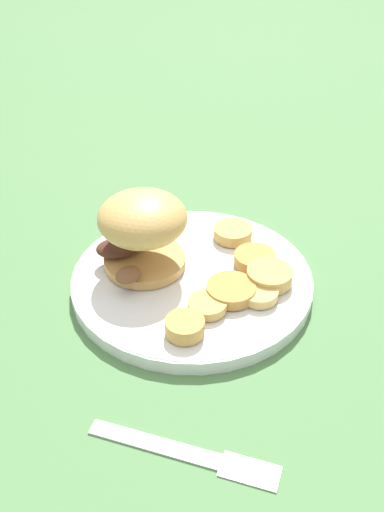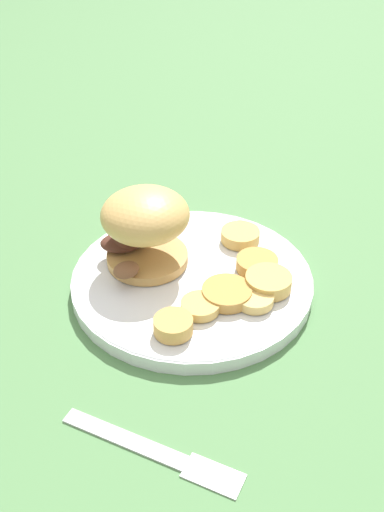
{
  "view_description": "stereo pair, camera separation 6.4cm",
  "coord_description": "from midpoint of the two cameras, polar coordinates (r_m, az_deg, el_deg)",
  "views": [
    {
      "loc": [
        -0.04,
        -0.51,
        0.42
      ],
      "look_at": [
        0.0,
        0.0,
        0.04
      ],
      "focal_mm": 42.0,
      "sensor_mm": 36.0,
      "label": 1
    },
    {
      "loc": [
        0.03,
        -0.51,
        0.42
      ],
      "look_at": [
        0.0,
        0.0,
        0.04
      ],
      "focal_mm": 42.0,
      "sensor_mm": 36.0,
      "label": 2
    }
  ],
  "objects": [
    {
      "name": "ground_plane",
      "position": [
        0.67,
        -2.75,
        -3.0
      ],
      "size": [
        4.0,
        4.0,
        0.0
      ],
      "primitive_type": "plane",
      "color": "#4C7A47"
    },
    {
      "name": "potato_round_4",
      "position": [
        0.64,
        4.58,
        -2.01
      ],
      "size": [
        0.05,
        0.05,
        0.02
      ],
      "primitive_type": "cylinder",
      "color": "tan",
      "rests_on": "dinner_plate"
    },
    {
      "name": "sandwich",
      "position": [
        0.65,
        -7.78,
        2.57
      ],
      "size": [
        0.1,
        0.11,
        0.09
      ],
      "color": "tan",
      "rests_on": "dinner_plate"
    },
    {
      "name": "potato_round_5",
      "position": [
        0.58,
        -3.86,
        -6.86
      ],
      "size": [
        0.04,
        0.04,
        0.02
      ],
      "primitive_type": "cylinder",
      "color": "tan",
      "rests_on": "dinner_plate"
    },
    {
      "name": "potato_round_1",
      "position": [
        0.62,
        3.49,
        -3.72
      ],
      "size": [
        0.04,
        0.04,
        0.01
      ],
      "primitive_type": "cylinder",
      "color": "#DBB766",
      "rests_on": "dinner_plate"
    },
    {
      "name": "potato_round_6",
      "position": [
        0.67,
        3.27,
        -0.38
      ],
      "size": [
        0.05,
        0.05,
        0.01
      ],
      "primitive_type": "cylinder",
      "color": "#BC8942",
      "rests_on": "dinner_plate"
    },
    {
      "name": "potato_round_2",
      "position": [
        0.61,
        -1.55,
        -4.83
      ],
      "size": [
        0.04,
        0.04,
        0.01
      ],
      "primitive_type": "cylinder",
      "color": "tan",
      "rests_on": "dinner_plate"
    },
    {
      "name": "fork",
      "position": [
        0.52,
        -4.36,
        -18.33
      ],
      "size": [
        0.16,
        0.08,
        0.0
      ],
      "color": "silver",
      "rests_on": "ground_plane"
    },
    {
      "name": "potato_round_3",
      "position": [
        0.62,
        0.82,
        -3.4
      ],
      "size": [
        0.05,
        0.05,
        0.01
      ],
      "primitive_type": "cylinder",
      "color": "#BC8942",
      "rests_on": "dinner_plate"
    },
    {
      "name": "potato_round_0",
      "position": [
        0.71,
        1.33,
        2.17
      ],
      "size": [
        0.05,
        0.05,
        0.01
      ],
      "primitive_type": "cylinder",
      "color": "tan",
      "rests_on": "dinner_plate"
    },
    {
      "name": "dinner_plate",
      "position": [
        0.66,
        -2.78,
        -2.37
      ],
      "size": [
        0.26,
        0.26,
        0.02
      ],
      "color": "white",
      "rests_on": "ground_plane"
    }
  ]
}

